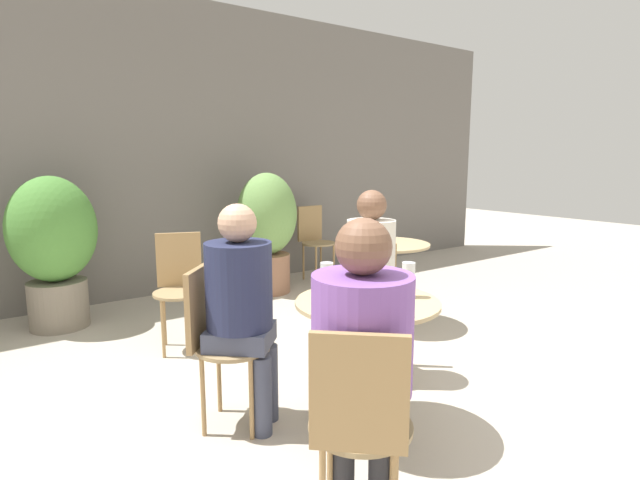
{
  "coord_description": "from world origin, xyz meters",
  "views": [
    {
      "loc": [
        -1.55,
        -1.6,
        1.41
      ],
      "look_at": [
        0.04,
        0.59,
        0.96
      ],
      "focal_mm": 28.0,
      "sensor_mm": 36.0,
      "label": 1
    }
  ],
  "objects_px": {
    "bistro_chair_4": "(314,235)",
    "seated_person_2": "(362,350)",
    "beer_glass_1": "(408,280)",
    "beer_glass_2": "(327,279)",
    "seated_person_0": "(371,269)",
    "bistro_chair_2": "(360,418)",
    "cafe_table_near": "(367,339)",
    "potted_plant_1": "(267,227)",
    "bistro_chair_1": "(216,332)",
    "beer_glass_0": "(370,298)",
    "seated_person_1": "(242,298)",
    "potted_plant_0": "(53,242)",
    "cafe_table_far": "(385,266)",
    "bistro_chair_3": "(180,279)",
    "bistro_chair_0": "(371,296)"
  },
  "relations": [
    {
      "from": "beer_glass_1",
      "to": "beer_glass_2",
      "type": "height_order",
      "value": "beer_glass_1"
    },
    {
      "from": "bistro_chair_2",
      "to": "seated_person_2",
      "type": "distance_m",
      "value": 0.24
    },
    {
      "from": "cafe_table_far",
      "to": "bistro_chair_3",
      "type": "relative_size",
      "value": 0.85
    },
    {
      "from": "bistro_chair_4",
      "to": "beer_glass_2",
      "type": "xyz_separation_m",
      "value": [
        -1.82,
        -2.7,
        0.28
      ]
    },
    {
      "from": "bistro_chair_2",
      "to": "potted_plant_1",
      "type": "distance_m",
      "value": 3.6
    },
    {
      "from": "bistro_chair_1",
      "to": "beer_glass_1",
      "type": "relative_size",
      "value": 4.74
    },
    {
      "from": "cafe_table_near",
      "to": "potted_plant_0",
      "type": "xyz_separation_m",
      "value": [
        -1.0,
        2.75,
        0.21
      ]
    },
    {
      "from": "beer_glass_2",
      "to": "potted_plant_0",
      "type": "xyz_separation_m",
      "value": [
        -0.89,
        2.56,
        -0.07
      ]
    },
    {
      "from": "cafe_table_near",
      "to": "bistro_chair_1",
      "type": "distance_m",
      "value": 0.78
    },
    {
      "from": "seated_person_0",
      "to": "seated_person_2",
      "type": "distance_m",
      "value": 1.28
    },
    {
      "from": "beer_glass_1",
      "to": "potted_plant_1",
      "type": "xyz_separation_m",
      "value": [
        0.77,
        2.77,
        -0.1
      ]
    },
    {
      "from": "seated_person_0",
      "to": "bistro_chair_2",
      "type": "bearing_deg",
      "value": -90.0
    },
    {
      "from": "bistro_chair_1",
      "to": "bistro_chair_4",
      "type": "distance_m",
      "value": 3.28
    },
    {
      "from": "bistro_chair_1",
      "to": "beer_glass_0",
      "type": "distance_m",
      "value": 0.87
    },
    {
      "from": "potted_plant_1",
      "to": "seated_person_0",
      "type": "bearing_deg",
      "value": -103.73
    },
    {
      "from": "bistro_chair_3",
      "to": "potted_plant_1",
      "type": "xyz_separation_m",
      "value": [
        1.3,
        0.95,
        0.18
      ]
    },
    {
      "from": "bistro_chair_0",
      "to": "bistro_chair_4",
      "type": "height_order",
      "value": "same"
    },
    {
      "from": "bistro_chair_2",
      "to": "potted_plant_0",
      "type": "relative_size",
      "value": 0.67
    },
    {
      "from": "bistro_chair_2",
      "to": "seated_person_1",
      "type": "distance_m",
      "value": 1.02
    },
    {
      "from": "bistro_chair_4",
      "to": "seated_person_1",
      "type": "relative_size",
      "value": 0.72
    },
    {
      "from": "beer_glass_1",
      "to": "seated_person_1",
      "type": "bearing_deg",
      "value": 142.82
    },
    {
      "from": "bistro_chair_4",
      "to": "beer_glass_1",
      "type": "relative_size",
      "value": 4.74
    },
    {
      "from": "bistro_chair_3",
      "to": "seated_person_1",
      "type": "relative_size",
      "value": 0.72
    },
    {
      "from": "seated_person_0",
      "to": "potted_plant_1",
      "type": "distance_m",
      "value": 2.29
    },
    {
      "from": "bistro_chair_4",
      "to": "seated_person_2",
      "type": "xyz_separation_m",
      "value": [
        -2.15,
        -3.35,
        0.19
      ]
    },
    {
      "from": "bistro_chair_2",
      "to": "beer_glass_1",
      "type": "relative_size",
      "value": 4.74
    },
    {
      "from": "bistro_chair_2",
      "to": "potted_plant_1",
      "type": "xyz_separation_m",
      "value": [
        1.51,
        3.26,
        0.18
      ]
    },
    {
      "from": "bistro_chair_2",
      "to": "bistro_chair_3",
      "type": "distance_m",
      "value": 2.32
    },
    {
      "from": "seated_person_2",
      "to": "beer_glass_1",
      "type": "distance_m",
      "value": 0.76
    },
    {
      "from": "beer_glass_0",
      "to": "beer_glass_1",
      "type": "relative_size",
      "value": 0.86
    },
    {
      "from": "seated_person_0",
      "to": "potted_plant_0",
      "type": "bearing_deg",
      "value": 165.17
    },
    {
      "from": "cafe_table_far",
      "to": "bistro_chair_4",
      "type": "height_order",
      "value": "bistro_chair_4"
    },
    {
      "from": "seated_person_1",
      "to": "potted_plant_0",
      "type": "bearing_deg",
      "value": 55.96
    },
    {
      "from": "cafe_table_near",
      "to": "bistro_chair_2",
      "type": "bearing_deg",
      "value": -133.0
    },
    {
      "from": "seated_person_1",
      "to": "potted_plant_0",
      "type": "height_order",
      "value": "potted_plant_0"
    },
    {
      "from": "cafe_table_far",
      "to": "beer_glass_1",
      "type": "height_order",
      "value": "beer_glass_1"
    },
    {
      "from": "beer_glass_0",
      "to": "beer_glass_2",
      "type": "xyz_separation_m",
      "value": [
        0.02,
        0.36,
        0.01
      ]
    },
    {
      "from": "cafe_table_near",
      "to": "potted_plant_1",
      "type": "distance_m",
      "value": 2.87
    },
    {
      "from": "cafe_table_far",
      "to": "bistro_chair_2",
      "type": "xyz_separation_m",
      "value": [
        -1.77,
        -1.74,
        0.0
      ]
    },
    {
      "from": "bistro_chair_2",
      "to": "beer_glass_0",
      "type": "distance_m",
      "value": 0.63
    },
    {
      "from": "bistro_chair_4",
      "to": "potted_plant_1",
      "type": "distance_m",
      "value": 0.78
    },
    {
      "from": "bistro_chair_1",
      "to": "seated_person_2",
      "type": "distance_m",
      "value": 1.02
    },
    {
      "from": "seated_person_0",
      "to": "bistro_chair_4",
      "type": "bearing_deg",
      "value": 105.15
    },
    {
      "from": "bistro_chair_4",
      "to": "seated_person_1",
      "type": "xyz_separation_m",
      "value": [
        -2.18,
        -2.45,
        0.19
      ]
    },
    {
      "from": "cafe_table_near",
      "to": "bistro_chair_3",
      "type": "height_order",
      "value": "bistro_chair_3"
    },
    {
      "from": "beer_glass_2",
      "to": "potted_plant_0",
      "type": "distance_m",
      "value": 2.71
    },
    {
      "from": "bistro_chair_2",
      "to": "seated_person_2",
      "type": "relative_size",
      "value": 0.71
    },
    {
      "from": "cafe_table_near",
      "to": "potted_plant_1",
      "type": "bearing_deg",
      "value": 69.99
    },
    {
      "from": "potted_plant_0",
      "to": "potted_plant_1",
      "type": "distance_m",
      "value": 1.98
    },
    {
      "from": "potted_plant_0",
      "to": "bistro_chair_4",
      "type": "bearing_deg",
      "value": 2.82
    }
  ]
}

